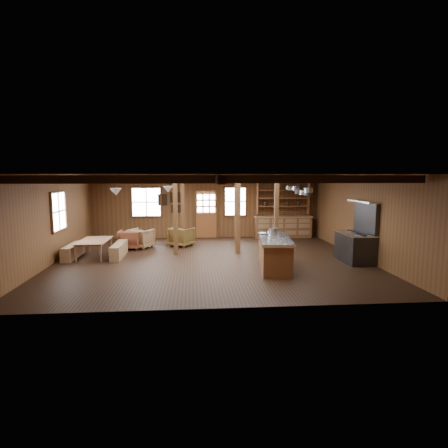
{
  "coord_description": "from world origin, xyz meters",
  "views": [
    {
      "loc": [
        -0.61,
        -12.03,
        2.79
      ],
      "look_at": [
        0.45,
        0.45,
        1.13
      ],
      "focal_mm": 30.0,
      "sensor_mm": 36.0,
      "label": 1
    }
  ],
  "objects_px": {
    "armchair_c": "(141,238)",
    "armchair_b": "(181,237)",
    "kitchen_island": "(274,252)",
    "armchair_a": "(130,240)",
    "dining_table": "(96,249)",
    "commercial_range": "(357,242)"
  },
  "relations": [
    {
      "from": "armchair_c",
      "to": "armchair_b",
      "type": "bearing_deg",
      "value": -144.74
    },
    {
      "from": "kitchen_island",
      "to": "armchair_a",
      "type": "bearing_deg",
      "value": 152.49
    },
    {
      "from": "kitchen_island",
      "to": "dining_table",
      "type": "bearing_deg",
      "value": 168.07
    },
    {
      "from": "kitchen_island",
      "to": "armchair_b",
      "type": "distance_m",
      "value": 4.72
    },
    {
      "from": "commercial_range",
      "to": "armchair_a",
      "type": "distance_m",
      "value": 8.09
    },
    {
      "from": "kitchen_island",
      "to": "dining_table",
      "type": "height_order",
      "value": "kitchen_island"
    },
    {
      "from": "commercial_range",
      "to": "dining_table",
      "type": "xyz_separation_m",
      "value": [
        -8.55,
        1.36,
        -0.34
      ]
    },
    {
      "from": "commercial_range",
      "to": "dining_table",
      "type": "relative_size",
      "value": 1.16
    },
    {
      "from": "armchair_a",
      "to": "armchair_c",
      "type": "distance_m",
      "value": 0.43
    },
    {
      "from": "armchair_a",
      "to": "armchair_c",
      "type": "height_order",
      "value": "armchair_c"
    },
    {
      "from": "kitchen_island",
      "to": "armchair_c",
      "type": "relative_size",
      "value": 3.16
    },
    {
      "from": "armchair_a",
      "to": "armchair_b",
      "type": "bearing_deg",
      "value": -165.76
    },
    {
      "from": "dining_table",
      "to": "armchair_b",
      "type": "relative_size",
      "value": 2.07
    },
    {
      "from": "dining_table",
      "to": "armchair_a",
      "type": "bearing_deg",
      "value": -34.32
    },
    {
      "from": "armchair_a",
      "to": "armchair_c",
      "type": "xyz_separation_m",
      "value": [
        0.39,
        0.18,
        0.01
      ]
    },
    {
      "from": "kitchen_island",
      "to": "armchair_b",
      "type": "bearing_deg",
      "value": 134.54
    },
    {
      "from": "kitchen_island",
      "to": "armchair_c",
      "type": "bearing_deg",
      "value": 148.68
    },
    {
      "from": "commercial_range",
      "to": "armchair_a",
      "type": "height_order",
      "value": "commercial_range"
    },
    {
      "from": "commercial_range",
      "to": "armchair_a",
      "type": "bearing_deg",
      "value": 160.51
    },
    {
      "from": "commercial_range",
      "to": "armchair_c",
      "type": "height_order",
      "value": "commercial_range"
    },
    {
      "from": "armchair_a",
      "to": "armchair_b",
      "type": "height_order",
      "value": "armchair_b"
    },
    {
      "from": "dining_table",
      "to": "armchair_c",
      "type": "bearing_deg",
      "value": -40.46
    }
  ]
}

